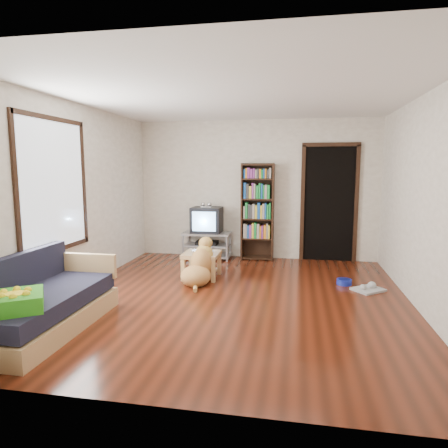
% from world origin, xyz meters
% --- Properties ---
extents(ground, '(5.00, 5.00, 0.00)m').
position_xyz_m(ground, '(0.00, 0.00, 0.00)').
color(ground, '#531D0E').
rests_on(ground, ground).
extents(ceiling, '(5.00, 5.00, 0.00)m').
position_xyz_m(ceiling, '(0.00, 0.00, 2.60)').
color(ceiling, white).
rests_on(ceiling, ground).
extents(wall_back, '(4.50, 0.00, 4.50)m').
position_xyz_m(wall_back, '(0.00, 2.50, 1.30)').
color(wall_back, silver).
rests_on(wall_back, ground).
extents(wall_front, '(4.50, 0.00, 4.50)m').
position_xyz_m(wall_front, '(0.00, -2.50, 1.30)').
color(wall_front, silver).
rests_on(wall_front, ground).
extents(wall_left, '(0.00, 5.00, 5.00)m').
position_xyz_m(wall_left, '(-2.25, 0.00, 1.30)').
color(wall_left, silver).
rests_on(wall_left, ground).
extents(wall_right, '(0.00, 5.00, 5.00)m').
position_xyz_m(wall_right, '(2.25, 0.00, 1.30)').
color(wall_right, silver).
rests_on(wall_right, ground).
extents(green_cushion, '(0.65, 0.65, 0.16)m').
position_xyz_m(green_cushion, '(-1.75, -1.93, 0.50)').
color(green_cushion, '#2E951B').
rests_on(green_cushion, sofa).
extents(laptop, '(0.37, 0.27, 0.03)m').
position_xyz_m(laptop, '(-0.68, 0.88, 0.41)').
color(laptop, silver).
rests_on(laptop, coffee_table).
extents(dog_bowl, '(0.22, 0.22, 0.08)m').
position_xyz_m(dog_bowl, '(1.49, 0.92, 0.04)').
color(dog_bowl, '#162298').
rests_on(dog_bowl, ground).
extents(grey_rag, '(0.51, 0.50, 0.03)m').
position_xyz_m(grey_rag, '(1.79, 0.67, 0.01)').
color(grey_rag, '#A7A7A7').
rests_on(grey_rag, ground).
extents(window, '(0.03, 1.46, 1.70)m').
position_xyz_m(window, '(-2.23, -0.50, 1.50)').
color(window, white).
rests_on(window, wall_left).
extents(doorway, '(1.03, 0.05, 2.19)m').
position_xyz_m(doorway, '(1.35, 2.48, 1.12)').
color(doorway, black).
rests_on(doorway, wall_back).
extents(tv_stand, '(0.90, 0.45, 0.50)m').
position_xyz_m(tv_stand, '(-0.90, 2.25, 0.27)').
color(tv_stand, '#99999E').
rests_on(tv_stand, ground).
extents(crt_tv, '(0.55, 0.52, 0.58)m').
position_xyz_m(crt_tv, '(-0.90, 2.27, 0.74)').
color(crt_tv, black).
rests_on(crt_tv, tv_stand).
extents(bookshelf, '(0.60, 0.30, 1.80)m').
position_xyz_m(bookshelf, '(0.05, 2.34, 1.00)').
color(bookshelf, black).
rests_on(bookshelf, ground).
extents(sofa, '(0.80, 1.80, 0.80)m').
position_xyz_m(sofa, '(-1.87, -1.38, 0.26)').
color(sofa, tan).
rests_on(sofa, ground).
extents(coffee_table, '(0.55, 0.55, 0.40)m').
position_xyz_m(coffee_table, '(-0.68, 0.91, 0.28)').
color(coffee_table, tan).
rests_on(coffee_table, ground).
extents(dog, '(0.55, 0.86, 0.70)m').
position_xyz_m(dog, '(-0.64, 0.61, 0.26)').
color(dog, '#BB8B48').
rests_on(dog, ground).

